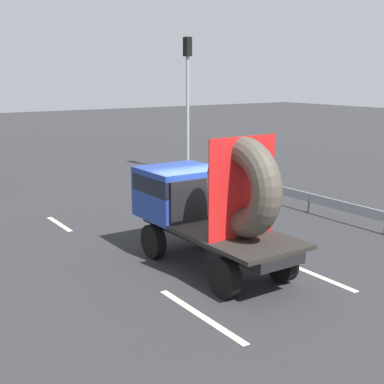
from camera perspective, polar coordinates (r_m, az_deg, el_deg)
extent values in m
plane|color=#28282B|center=(14.11, 2.40, -7.48)|extent=(120.00, 120.00, 0.00)
cylinder|color=black|center=(14.28, -4.18, -5.31)|extent=(0.28, 0.92, 0.92)
cylinder|color=black|center=(15.15, 1.42, -4.22)|extent=(0.28, 0.92, 0.92)
cylinder|color=black|center=(11.81, 3.55, -9.21)|extent=(0.28, 0.92, 0.92)
cylinder|color=black|center=(12.85, 9.63, -7.52)|extent=(0.28, 0.92, 0.92)
cube|color=black|center=(13.31, 2.41, -4.61)|extent=(1.30, 5.02, 0.25)
cube|color=navy|center=(14.37, -1.32, -0.01)|extent=(2.00, 1.83, 1.35)
cube|color=black|center=(14.27, -1.22, 1.12)|extent=(2.02, 1.74, 0.44)
cube|color=black|center=(12.57, 4.90, -4.86)|extent=(2.00, 3.18, 0.10)
cube|color=black|center=(13.60, 0.88, -0.84)|extent=(1.80, 0.08, 1.10)
torus|color=#474238|center=(12.14, 5.46, 0.49)|extent=(0.68, 2.35, 2.35)
cube|color=red|center=(12.14, 5.46, 0.49)|extent=(1.90, 0.03, 2.35)
cylinder|color=gray|center=(26.31, -0.48, 8.23)|extent=(0.16, 0.16, 5.69)
cube|color=black|center=(26.27, -0.49, 15.42)|extent=(0.30, 0.36, 0.90)
sphere|color=red|center=(26.38, -0.17, 16.02)|extent=(0.20, 0.20, 0.20)
cube|color=gray|center=(20.36, 9.31, 0.25)|extent=(0.06, 12.81, 0.32)
cylinder|color=slate|center=(19.32, 12.52, -1.39)|extent=(0.10, 0.10, 0.55)
cylinder|color=slate|center=(21.58, 6.38, 0.29)|extent=(0.10, 0.10, 0.55)
cylinder|color=slate|center=(24.06, 1.45, 1.64)|extent=(0.10, 0.10, 0.55)
cube|color=beige|center=(11.13, 0.91, -13.15)|extent=(0.16, 2.97, 0.01)
cube|color=beige|center=(18.03, -14.14, -3.36)|extent=(0.16, 2.00, 0.01)
cube|color=beige|center=(13.61, 12.75, -8.54)|extent=(0.16, 2.82, 0.01)
cube|color=beige|center=(19.63, -4.29, -1.72)|extent=(0.16, 2.96, 0.01)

